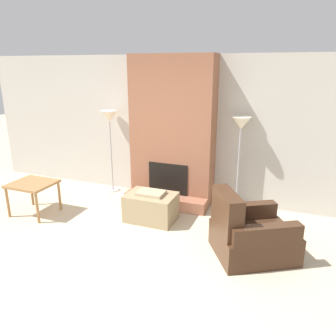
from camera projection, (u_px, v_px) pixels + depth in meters
ground_plane at (98, 277)px, 3.91m from camera, size 24.00×24.00×0.00m
wall_back at (177, 129)px, 6.00m from camera, size 8.21×0.06×2.60m
fireplace at (172, 135)px, 5.78m from camera, size 1.49×0.72×2.60m
ottoman at (151, 207)px, 5.29m from camera, size 0.78×0.55×0.49m
armchair at (248, 236)px, 4.29m from camera, size 1.26×1.21×0.90m
side_table at (33, 187)px, 5.44m from camera, size 0.69×0.62×0.55m
floor_lamp_left at (109, 122)px, 6.21m from camera, size 0.32×0.32×1.60m
floor_lamp_right at (241, 130)px, 5.36m from camera, size 0.32×0.32×1.62m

